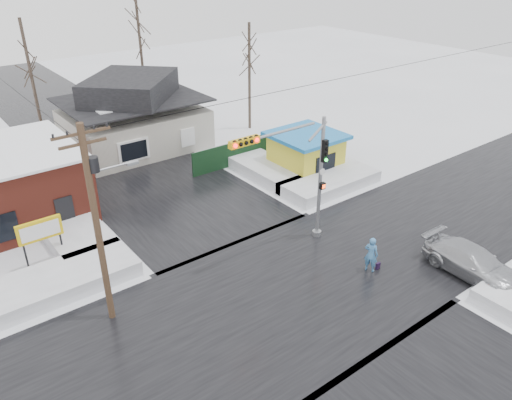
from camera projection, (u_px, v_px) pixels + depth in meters
ground at (299, 288)px, 24.01m from camera, size 120.00×120.00×0.00m
road_ns at (299, 288)px, 24.01m from camera, size 10.00×120.00×0.02m
road_ew at (299, 288)px, 24.01m from camera, size 120.00×10.00×0.02m
snowbank_nw at (62, 280)px, 23.89m from camera, size 7.00×3.00×0.80m
snowbank_ne at (330, 182)px, 33.61m from camera, size 7.00×3.00×0.80m
snowbank_nside_w at (68, 225)px, 28.49m from camera, size 3.00×8.00×0.80m
snowbank_nside_e at (261, 166)px, 36.05m from camera, size 3.00×8.00×0.80m
traffic_signal at (300, 169)px, 25.32m from camera, size 6.05×0.68×7.00m
utility_pole at (97, 216)px, 19.84m from camera, size 3.15×0.44×9.00m
marquee_sign at (40, 231)px, 24.95m from camera, size 2.20×0.21×2.55m
house at (133, 115)px, 39.37m from camera, size 10.40×8.40×5.76m
kiosk at (306, 152)px, 35.50m from camera, size 4.60×4.60×2.88m
fence at (239, 153)px, 36.96m from camera, size 8.00×0.12×1.80m
tree_far_left at (25, 47)px, 36.48m from camera, size 3.00×3.00×10.00m
tree_far_mid at (137, 11)px, 42.56m from camera, size 3.00×3.00×12.00m
tree_far_right at (249, 45)px, 41.27m from camera, size 3.00×3.00×9.00m
pedestrian at (371, 255)px, 24.83m from camera, size 0.70×0.82×1.92m
car at (472, 262)px, 24.63m from camera, size 2.16×5.09×1.46m
shopping_bag at (378, 266)px, 25.30m from camera, size 0.29×0.15×0.35m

